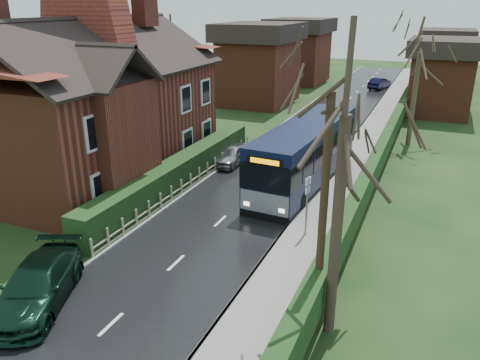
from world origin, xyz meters
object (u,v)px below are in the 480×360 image
at_px(car_silver, 232,154).
at_px(bus_stop_sign, 307,198).
at_px(telegraph_pole, 323,213).
at_px(brick_house, 96,101).
at_px(car_green, 37,285).
at_px(bus, 305,154).

relative_size(car_silver, bus_stop_sign, 1.31).
bearing_deg(telegraph_pole, bus_stop_sign, 123.88).
distance_m(brick_house, car_silver, 8.60).
bearing_deg(brick_house, car_green, -61.56).
distance_m(brick_house, telegraph_pole, 16.54).
height_order(car_silver, car_green, car_green).
distance_m(car_silver, telegraph_pole, 15.72).
bearing_deg(telegraph_pole, bus, 122.30).
xyz_separation_m(brick_house, telegraph_pole, (14.53, -7.85, -0.72)).
relative_size(brick_house, telegraph_pole, 2.02).
height_order(brick_house, telegraph_pole, brick_house).
xyz_separation_m(brick_house, car_green, (5.83, -10.77, -3.68)).
bearing_deg(brick_house, car_silver, 39.85).
bearing_deg(telegraph_pole, brick_house, 166.31).
relative_size(bus, car_green, 2.32).
height_order(bus_stop_sign, telegraph_pole, telegraph_pole).
bearing_deg(bus, telegraph_pole, -68.43).
bearing_deg(car_green, car_silver, 66.72).
distance_m(bus_stop_sign, telegraph_pole, 5.78).
relative_size(bus, telegraph_pole, 1.54).
bearing_deg(bus, car_silver, 167.71).
relative_size(bus, car_silver, 3.12).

